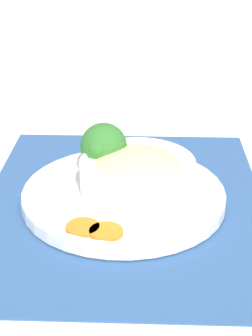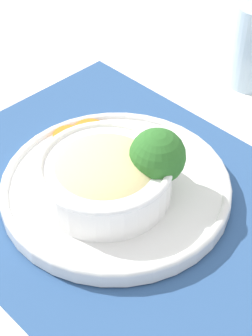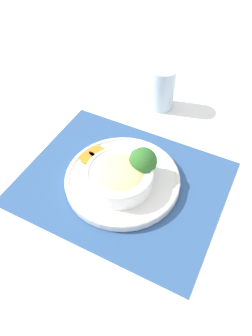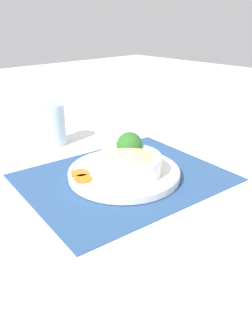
% 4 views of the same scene
% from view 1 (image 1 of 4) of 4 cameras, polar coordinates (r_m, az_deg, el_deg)
% --- Properties ---
extents(ground_plane, '(4.00, 4.00, 0.00)m').
position_cam_1_polar(ground_plane, '(0.78, -0.25, -3.71)').
color(ground_plane, white).
extents(placemat, '(0.52, 0.44, 0.00)m').
position_cam_1_polar(placemat, '(0.77, -0.25, -3.58)').
color(placemat, '#2D5184').
rests_on(placemat, ground_plane).
extents(plate, '(0.28, 0.28, 0.02)m').
position_cam_1_polar(plate, '(0.77, -0.25, -2.71)').
color(plate, white).
rests_on(plate, placemat).
extents(bowl, '(0.16, 0.16, 0.06)m').
position_cam_1_polar(bowl, '(0.76, 1.17, -0.40)').
color(bowl, white).
rests_on(bowl, plate).
extents(broccoli_floret, '(0.07, 0.07, 0.08)m').
position_cam_1_polar(broccoli_floret, '(0.78, -2.30, 2.16)').
color(broccoli_floret, '#759E51').
rests_on(broccoli_floret, plate).
extents(carrot_slice_near, '(0.04, 0.04, 0.01)m').
position_cam_1_polar(carrot_slice_near, '(0.68, -4.42, -6.04)').
color(carrot_slice_near, orange).
rests_on(carrot_slice_near, plate).
extents(carrot_slice_middle, '(0.04, 0.04, 0.01)m').
position_cam_1_polar(carrot_slice_middle, '(0.67, -2.03, -6.50)').
color(carrot_slice_middle, orange).
rests_on(carrot_slice_middle, plate).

